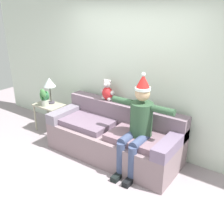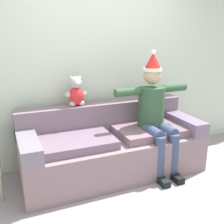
# 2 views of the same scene
# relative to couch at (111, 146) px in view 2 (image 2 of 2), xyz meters

# --- Properties ---
(ground_plane) EXTENTS (10.00, 10.00, 0.00)m
(ground_plane) POSITION_rel_couch_xyz_m (0.00, -1.01, -0.34)
(ground_plane) COLOR #9D8F95
(back_wall) EXTENTS (7.00, 0.10, 2.70)m
(back_wall) POSITION_rel_couch_xyz_m (0.00, 0.54, 1.01)
(back_wall) COLOR silver
(back_wall) RESTS_ON ground_plane
(couch) EXTENTS (2.28, 0.92, 0.86)m
(couch) POSITION_rel_couch_xyz_m (0.00, 0.00, 0.00)
(couch) COLOR gray
(couch) RESTS_ON ground_plane
(person_seated) EXTENTS (1.02, 0.77, 1.55)m
(person_seated) POSITION_rel_couch_xyz_m (0.53, -0.16, 0.45)
(person_seated) COLOR #315237
(person_seated) RESTS_ON ground_plane
(teddy_bear) EXTENTS (0.29, 0.17, 0.38)m
(teddy_bear) POSITION_rel_couch_xyz_m (-0.36, 0.29, 0.68)
(teddy_bear) COLOR red
(teddy_bear) RESTS_ON couch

